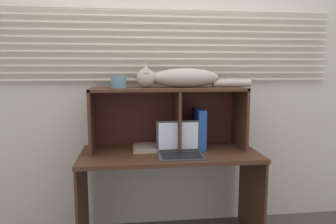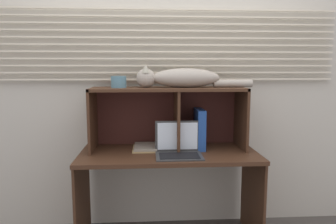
{
  "view_description": "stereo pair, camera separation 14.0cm",
  "coord_description": "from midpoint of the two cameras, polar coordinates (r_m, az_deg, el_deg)",
  "views": [
    {
      "loc": [
        -0.3,
        -2.08,
        1.32
      ],
      "look_at": [
        0.0,
        0.32,
        0.99
      ],
      "focal_mm": 33.98,
      "sensor_mm": 36.0,
      "label": 1
    },
    {
      "loc": [
        -0.16,
        -2.09,
        1.32
      ],
      "look_at": [
        0.0,
        0.32,
        0.99
      ],
      "focal_mm": 33.98,
      "sensor_mm": 36.0,
      "label": 2
    }
  ],
  "objects": [
    {
      "name": "back_panel_with_blinds",
      "position": [
        2.65,
        -2.14,
        6.31
      ],
      "size": [
        4.4,
        0.08,
        2.5
      ],
      "color": "beige",
      "rests_on": "ground"
    },
    {
      "name": "desk",
      "position": [
        2.43,
        -1.37,
        -10.38
      ],
      "size": [
        1.32,
        0.59,
        0.7
      ],
      "color": "#442819",
      "rests_on": "ground"
    },
    {
      "name": "hutch_shelf_unit",
      "position": [
        2.47,
        -1.52,
        0.96
      ],
      "size": [
        1.17,
        0.36,
        0.48
      ],
      "color": "#442819",
      "rests_on": "desk"
    },
    {
      "name": "cat",
      "position": [
        2.43,
        0.6,
        6.13
      ],
      "size": [
        0.89,
        0.17,
        0.18
      ],
      "color": "#AFA596",
      "rests_on": "hutch_shelf_unit"
    },
    {
      "name": "laptop",
      "position": [
        2.3,
        0.41,
        -6.51
      ],
      "size": [
        0.33,
        0.24,
        0.24
      ],
      "color": "#363636",
      "rests_on": "desk"
    },
    {
      "name": "binder_upright",
      "position": [
        2.5,
        4.01,
        -2.96
      ],
      "size": [
        0.06,
        0.25,
        0.31
      ],
      "primitive_type": "cube",
      "color": "#214794",
      "rests_on": "desk"
    },
    {
      "name": "book_stack",
      "position": [
        2.48,
        -5.8,
        -6.38
      ],
      "size": [
        0.18,
        0.26,
        0.03
      ],
      "color": "tan",
      "rests_on": "desk"
    },
    {
      "name": "small_basket",
      "position": [
        2.41,
        -10.53,
        5.3
      ],
      "size": [
        0.12,
        0.12,
        0.09
      ],
      "primitive_type": "cylinder",
      "color": "slate",
      "rests_on": "hutch_shelf_unit"
    }
  ]
}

